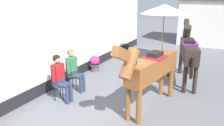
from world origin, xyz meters
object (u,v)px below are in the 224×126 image
(saddled_horse_far, at_px, (188,50))
(seated_visitor_near, at_px, (60,76))
(seated_visitor_far, at_px, (73,68))
(cafe_parasol, at_px, (164,9))
(flower_planter_farthest, at_px, (95,63))
(saddled_horse_near, at_px, (151,69))

(saddled_horse_far, bearing_deg, seated_visitor_near, -132.37)
(seated_visitor_far, distance_m, cafe_parasol, 5.03)
(saddled_horse_far, bearing_deg, flower_planter_farthest, -172.16)
(seated_visitor_far, relative_size, saddled_horse_far, 0.47)
(seated_visitor_far, bearing_deg, flower_planter_farthest, 101.81)
(seated_visitor_far, bearing_deg, saddled_horse_far, 39.21)
(saddled_horse_far, bearing_deg, saddled_horse_near, -101.08)
(saddled_horse_near, bearing_deg, flower_planter_farthest, 144.17)
(seated_visitor_far, xyz_separation_m, saddled_horse_far, (3.09, 2.52, 0.38))
(seated_visitor_far, distance_m, flower_planter_farthest, 2.13)
(flower_planter_farthest, bearing_deg, saddled_horse_far, 7.84)
(seated_visitor_near, xyz_separation_m, saddled_horse_far, (3.01, 3.30, 0.38))
(seated_visitor_near, relative_size, saddled_horse_near, 0.47)
(saddled_horse_near, xyz_separation_m, saddled_horse_far, (0.52, 2.65, 0.00))
(seated_visitor_far, distance_m, saddled_horse_far, 4.01)
(seated_visitor_far, distance_m, saddled_horse_near, 2.60)
(saddled_horse_near, bearing_deg, saddled_horse_far, 78.92)
(seated_visitor_near, height_order, saddled_horse_near, saddled_horse_near)
(saddled_horse_near, xyz_separation_m, flower_planter_farthest, (-3.00, 2.16, -0.82))
(flower_planter_farthest, bearing_deg, saddled_horse_near, -35.83)
(seated_visitor_near, relative_size, cafe_parasol, 0.54)
(saddled_horse_far, bearing_deg, cafe_parasol, 126.27)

